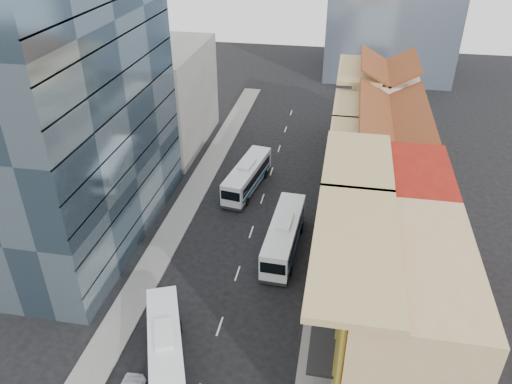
% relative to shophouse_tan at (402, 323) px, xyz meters
% --- Properties ---
extents(sidewalk_right, '(3.00, 90.00, 0.15)m').
position_rel_shophouse_tan_xyz_m(sidewalk_right, '(-5.50, 17.00, -5.92)').
color(sidewalk_right, slate).
rests_on(sidewalk_right, ground).
extents(sidewalk_left, '(3.00, 90.00, 0.15)m').
position_rel_shophouse_tan_xyz_m(sidewalk_left, '(-22.50, 17.00, -5.92)').
color(sidewalk_left, slate).
rests_on(sidewalk_left, ground).
extents(shophouse_tan, '(8.00, 14.00, 12.00)m').
position_rel_shophouse_tan_xyz_m(shophouse_tan, '(0.00, 0.00, 0.00)').
color(shophouse_tan, tan).
rests_on(shophouse_tan, ground).
extents(shophouse_red, '(8.00, 10.00, 12.00)m').
position_rel_shophouse_tan_xyz_m(shophouse_red, '(0.00, 12.00, 0.00)').
color(shophouse_red, maroon).
rests_on(shophouse_red, ground).
extents(shophouse_cream_near, '(8.00, 9.00, 10.00)m').
position_rel_shophouse_tan_xyz_m(shophouse_cream_near, '(0.00, 21.50, -1.00)').
color(shophouse_cream_near, silver).
rests_on(shophouse_cream_near, ground).
extents(shophouse_cream_mid, '(8.00, 9.00, 10.00)m').
position_rel_shophouse_tan_xyz_m(shophouse_cream_mid, '(0.00, 30.50, -1.00)').
color(shophouse_cream_mid, silver).
rests_on(shophouse_cream_mid, ground).
extents(shophouse_cream_far, '(8.00, 12.00, 11.00)m').
position_rel_shophouse_tan_xyz_m(shophouse_cream_far, '(0.00, 41.00, -0.50)').
color(shophouse_cream_far, silver).
rests_on(shophouse_cream_far, ground).
extents(office_tower, '(12.00, 26.00, 30.00)m').
position_rel_shophouse_tan_xyz_m(office_tower, '(-31.00, 14.00, 9.00)').
color(office_tower, '#43596A').
rests_on(office_tower, ground).
extents(office_block_far, '(10.00, 18.00, 14.00)m').
position_rel_shophouse_tan_xyz_m(office_block_far, '(-30.00, 37.00, 1.00)').
color(office_block_far, gray).
rests_on(office_block_far, ground).
extents(bus_left_near, '(6.49, 11.07, 3.50)m').
position_rel_shophouse_tan_xyz_m(bus_left_near, '(-17.02, -1.59, -4.25)').
color(bus_left_near, white).
rests_on(bus_left_near, ground).
extents(bus_left_far, '(4.29, 11.57, 3.62)m').
position_rel_shophouse_tan_xyz_m(bus_left_far, '(-16.27, 26.05, -4.19)').
color(bus_left_far, silver).
rests_on(bus_left_far, ground).
extents(bus_right, '(3.22, 11.85, 3.77)m').
position_rel_shophouse_tan_xyz_m(bus_right, '(-10.13, 14.51, -4.12)').
color(bus_right, white).
rests_on(bus_right, ground).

